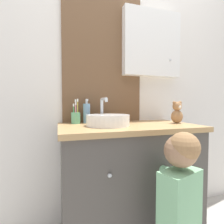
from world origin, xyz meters
name	(u,v)px	position (x,y,z in m)	size (l,w,h in m)	color
wall_back	(117,79)	(0.01, 0.62, 1.28)	(3.20, 0.18, 2.50)	silver
vanity_counter	(128,182)	(0.00, 0.31, 0.45)	(1.01, 0.59, 0.89)	#4C4742
sink_basin	(108,120)	(-0.16, 0.30, 0.93)	(0.31, 0.36, 0.21)	white
toothbrush_holder	(76,117)	(-0.37, 0.49, 0.94)	(0.07, 0.07, 0.20)	#66B27F
soap_dispenser	(87,113)	(-0.28, 0.51, 0.97)	(0.06, 0.06, 0.20)	#6B93B2
child_figure	(179,202)	(0.11, -0.15, 0.53)	(0.26, 0.46, 0.90)	slate
teddy_bear	(177,113)	(0.42, 0.29, 0.98)	(0.10, 0.08, 0.18)	#9E7047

